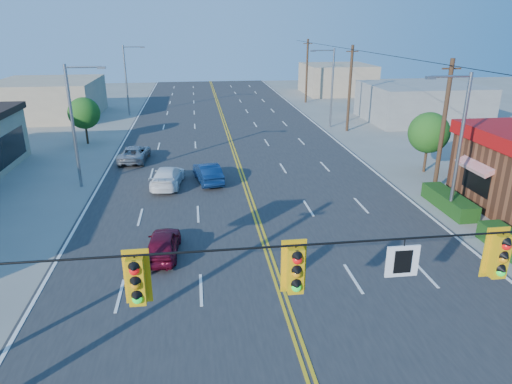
{
  "coord_description": "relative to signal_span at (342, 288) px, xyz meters",
  "views": [
    {
      "loc": [
        -3.16,
        -8.33,
        10.35
      ],
      "look_at": [
        -0.23,
        13.44,
        2.2
      ],
      "focal_mm": 32.0,
      "sensor_mm": 36.0,
      "label": 1
    }
  ],
  "objects": [
    {
      "name": "road",
      "position": [
        0.12,
        20.0,
        -4.86
      ],
      "size": [
        20.0,
        120.0,
        0.06
      ],
      "primitive_type": "cube",
      "color": "#2D2D30",
      "rests_on": "ground"
    },
    {
      "name": "signal_span",
      "position": [
        0.0,
        0.0,
        0.0
      ],
      "size": [
        24.32,
        0.34,
        9.0
      ],
      "color": "#47301E",
      "rests_on": "ground"
    },
    {
      "name": "streetlight_se",
      "position": [
        10.91,
        14.0,
        -0.37
      ],
      "size": [
        2.55,
        0.25,
        8.0
      ],
      "color": "gray",
      "rests_on": "ground"
    },
    {
      "name": "streetlight_ne",
      "position": [
        10.91,
        38.0,
        -0.37
      ],
      "size": [
        2.55,
        0.25,
        8.0
      ],
      "color": "gray",
      "rests_on": "ground"
    },
    {
      "name": "streetlight_sw",
      "position": [
        -10.67,
        22.0,
        -0.37
      ],
      "size": [
        2.55,
        0.25,
        8.0
      ],
      "color": "gray",
      "rests_on": "ground"
    },
    {
      "name": "streetlight_nw",
      "position": [
        -10.67,
        48.0,
        -0.37
      ],
      "size": [
        2.55,
        0.25,
        8.0
      ],
      "color": "gray",
      "rests_on": "ground"
    },
    {
      "name": "utility_pole_near",
      "position": [
        12.32,
        18.0,
        -0.69
      ],
      "size": [
        0.28,
        0.28,
        8.4
      ],
      "primitive_type": "cylinder",
      "color": "#47301E",
      "rests_on": "ground"
    },
    {
      "name": "utility_pole_mid",
      "position": [
        12.32,
        36.0,
        -0.69
      ],
      "size": [
        0.28,
        0.28,
        8.4
      ],
      "primitive_type": "cylinder",
      "color": "#47301E",
      "rests_on": "ground"
    },
    {
      "name": "utility_pole_far",
      "position": [
        12.32,
        54.0,
        -0.69
      ],
      "size": [
        0.28,
        0.28,
        8.4
      ],
      "primitive_type": "cylinder",
      "color": "#47301E",
      "rests_on": "ground"
    },
    {
      "name": "tree_kfc_rear",
      "position": [
        13.62,
        22.0,
        -1.95
      ],
      "size": [
        2.94,
        2.94,
        4.41
      ],
      "color": "#47301E",
      "rests_on": "ground"
    },
    {
      "name": "tree_west",
      "position": [
        -12.88,
        34.0,
        -2.09
      ],
      "size": [
        2.8,
        2.8,
        4.2
      ],
      "color": "#47301E",
      "rests_on": "ground"
    },
    {
      "name": "bld_east_mid",
      "position": [
        22.12,
        40.0,
        -2.89
      ],
      "size": [
        12.0,
        10.0,
        4.0
      ],
      "primitive_type": "cube",
      "color": "gray",
      "rests_on": "ground"
    },
    {
      "name": "bld_west_far",
      "position": [
        -19.88,
        48.0,
        -2.79
      ],
      "size": [
        11.0,
        12.0,
        4.2
      ],
      "primitive_type": "cube",
      "color": "tan",
      "rests_on": "ground"
    },
    {
      "name": "bld_east_far",
      "position": [
        19.12,
        62.0,
        -2.69
      ],
      "size": [
        10.0,
        10.0,
        4.4
      ],
      "primitive_type": "cube",
      "color": "tan",
      "rests_on": "ground"
    },
    {
      "name": "car_magenta",
      "position": [
        -4.81,
        11.21,
        -4.27
      ],
      "size": [
        1.69,
        3.68,
        1.22
      ],
      "primitive_type": "imported",
      "rotation": [
        0.0,
        0.0,
        3.07
      ],
      "color": "maroon",
      "rests_on": "ground"
    },
    {
      "name": "car_blue",
      "position": [
        -2.35,
        21.64,
        -4.22
      ],
      "size": [
        2.11,
        4.21,
        1.32
      ],
      "primitive_type": "imported",
      "rotation": [
        0.0,
        0.0,
        3.32
      ],
      "color": "#0D254F",
      "rests_on": "ground"
    },
    {
      "name": "car_white",
      "position": [
        -5.05,
        21.18,
        -4.23
      ],
      "size": [
        2.37,
        4.69,
        1.3
      ],
      "primitive_type": "imported",
      "rotation": [
        0.0,
        0.0,
        3.02
      ],
      "color": "white",
      "rests_on": "ground"
    },
    {
      "name": "car_silver",
      "position": [
        -7.94,
        27.57,
        -4.27
      ],
      "size": [
        2.37,
        4.54,
        1.22
      ],
      "primitive_type": "imported",
      "rotation": [
        0.0,
        0.0,
        3.06
      ],
      "color": "#9D9DA2",
      "rests_on": "ground"
    }
  ]
}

